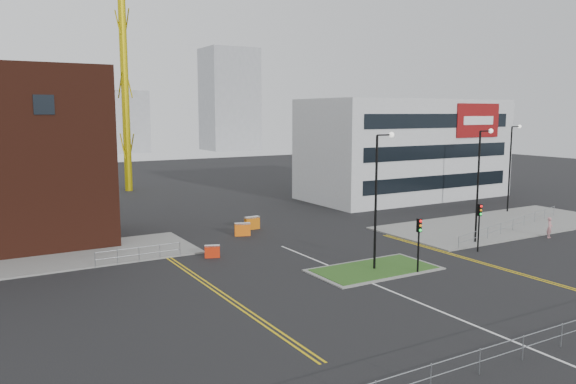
# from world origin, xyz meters

# --- Properties ---
(ground) EXTENTS (200.00, 200.00, 0.00)m
(ground) POSITION_xyz_m (0.00, 0.00, 0.00)
(ground) COLOR black
(ground) RESTS_ON ground
(pavement_right) EXTENTS (24.00, 10.00, 0.12)m
(pavement_right) POSITION_xyz_m (22.00, 14.00, 0.06)
(pavement_right) COLOR slate
(pavement_right) RESTS_ON ground
(island_kerb) EXTENTS (8.60, 4.60, 0.08)m
(island_kerb) POSITION_xyz_m (2.00, 8.00, 0.04)
(island_kerb) COLOR slate
(island_kerb) RESTS_ON ground
(grass_island) EXTENTS (8.00, 4.00, 0.12)m
(grass_island) POSITION_xyz_m (2.00, 8.00, 0.06)
(grass_island) COLOR #26521B
(grass_island) RESTS_ON ground
(office_block) EXTENTS (25.00, 12.20, 12.00)m
(office_block) POSITION_xyz_m (26.01, 31.97, 6.00)
(office_block) COLOR #BCBEC1
(office_block) RESTS_ON ground
(streetlamp_island) EXTENTS (1.46, 0.36, 9.18)m
(streetlamp_island) POSITION_xyz_m (2.22, 8.00, 5.41)
(streetlamp_island) COLOR black
(streetlamp_island) RESTS_ON ground
(streetlamp_right_near) EXTENTS (1.46, 0.36, 9.18)m
(streetlamp_right_near) POSITION_xyz_m (14.22, 10.00, 5.41)
(streetlamp_right_near) COLOR black
(streetlamp_right_near) RESTS_ON ground
(streetlamp_right_far) EXTENTS (1.46, 0.36, 9.18)m
(streetlamp_right_far) POSITION_xyz_m (28.22, 18.00, 5.41)
(streetlamp_right_far) COLOR black
(streetlamp_right_far) RESTS_ON ground
(traffic_light_island) EXTENTS (0.28, 0.33, 3.65)m
(traffic_light_island) POSITION_xyz_m (4.00, 5.98, 2.57)
(traffic_light_island) COLOR black
(traffic_light_island) RESTS_ON ground
(traffic_light_right) EXTENTS (0.28, 0.33, 3.65)m
(traffic_light_right) POSITION_xyz_m (12.00, 7.98, 2.57)
(traffic_light_right) COLOR black
(traffic_light_right) RESTS_ON ground
(railing_front) EXTENTS (24.05, 0.05, 1.10)m
(railing_front) POSITION_xyz_m (0.00, -6.00, 0.78)
(railing_front) COLOR gray
(railing_front) RESTS_ON ground
(railing_left) EXTENTS (6.05, 0.05, 1.10)m
(railing_left) POSITION_xyz_m (-11.00, 18.00, 0.74)
(railing_left) COLOR gray
(railing_left) RESTS_ON ground
(railing_right) EXTENTS (19.05, 5.05, 1.10)m
(railing_right) POSITION_xyz_m (20.50, 11.50, 0.78)
(railing_right) COLOR gray
(railing_right) RESTS_ON ground
(centre_line) EXTENTS (0.15, 30.00, 0.01)m
(centre_line) POSITION_xyz_m (0.00, 2.00, 0.01)
(centre_line) COLOR silver
(centre_line) RESTS_ON ground
(yellow_left_a) EXTENTS (0.12, 24.00, 0.01)m
(yellow_left_a) POSITION_xyz_m (-9.00, 10.00, 0.01)
(yellow_left_a) COLOR gold
(yellow_left_a) RESTS_ON ground
(yellow_left_b) EXTENTS (0.12, 24.00, 0.01)m
(yellow_left_b) POSITION_xyz_m (-8.70, 10.00, 0.01)
(yellow_left_b) COLOR gold
(yellow_left_b) RESTS_ON ground
(yellow_right_a) EXTENTS (0.12, 20.00, 0.01)m
(yellow_right_a) POSITION_xyz_m (9.50, 6.00, 0.01)
(yellow_right_a) COLOR gold
(yellow_right_a) RESTS_ON ground
(yellow_right_b) EXTENTS (0.12, 20.00, 0.01)m
(yellow_right_b) POSITION_xyz_m (9.80, 6.00, 0.01)
(yellow_right_b) COLOR gold
(yellow_right_b) RESTS_ON ground
(skyline_b) EXTENTS (24.00, 12.00, 16.00)m
(skyline_b) POSITION_xyz_m (10.00, 130.00, 8.00)
(skyline_b) COLOR gray
(skyline_b) RESTS_ON ground
(skyline_c) EXTENTS (14.00, 12.00, 28.00)m
(skyline_c) POSITION_xyz_m (45.00, 125.00, 14.00)
(skyline_c) COLOR gray
(skyline_c) RESTS_ON ground
(skyline_d) EXTENTS (30.00, 12.00, 12.00)m
(skyline_d) POSITION_xyz_m (-8.00, 140.00, 6.00)
(skyline_d) COLOR gray
(skyline_d) RESTS_ON ground
(pedestrian) EXTENTS (0.75, 0.62, 1.75)m
(pedestrian) POSITION_xyz_m (20.92, 8.21, 0.88)
(pedestrian) COLOR #CA8288
(pedestrian) RESTS_ON ground
(barrier_left) EXTENTS (1.15, 0.73, 0.92)m
(barrier_left) POSITION_xyz_m (-6.08, 16.54, 0.50)
(barrier_left) COLOR red
(barrier_left) RESTS_ON ground
(barrier_mid) EXTENTS (1.39, 0.51, 1.16)m
(barrier_mid) POSITION_xyz_m (0.93, 24.00, 0.63)
(barrier_mid) COLOR #CE640B
(barrier_mid) RESTS_ON ground
(barrier_right) EXTENTS (1.40, 0.84, 1.12)m
(barrier_right) POSITION_xyz_m (-1.00, 22.00, 0.61)
(barrier_right) COLOR orange
(barrier_right) RESTS_ON ground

